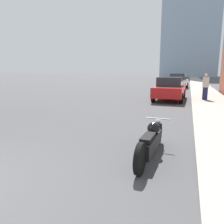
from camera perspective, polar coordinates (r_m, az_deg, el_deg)
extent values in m
cube|color=gray|center=(41.72, 21.20, 7.47)|extent=(2.26, 240.00, 0.15)
cylinder|color=black|center=(5.83, 11.95, -5.51)|extent=(0.13, 0.62, 0.62)
cylinder|color=black|center=(4.17, 7.34, -12.02)|extent=(0.13, 0.62, 0.62)
cube|color=black|center=(4.99, 10.06, -8.01)|extent=(0.32, 1.38, 0.32)
sphere|color=black|center=(5.16, 10.81, -4.24)|extent=(0.30, 0.30, 0.30)
cube|color=black|center=(4.65, 9.36, -6.66)|extent=(0.25, 0.64, 0.10)
sphere|color=silver|center=(5.78, 12.12, -2.45)|extent=(0.16, 0.16, 0.16)
cylinder|color=silver|center=(5.64, 11.93, -1.71)|extent=(0.62, 0.07, 0.04)
cube|color=red|center=(14.94, 14.84, 5.40)|extent=(1.88, 4.27, 0.62)
cube|color=#23282D|center=(14.90, 14.95, 7.69)|extent=(1.55, 2.07, 0.57)
cylinder|color=black|center=(16.37, 12.39, 4.86)|extent=(0.22, 0.64, 0.63)
cylinder|color=black|center=(16.21, 18.23, 4.51)|extent=(0.22, 0.64, 0.63)
cylinder|color=black|center=(13.80, 10.74, 3.87)|extent=(0.22, 0.64, 0.63)
cylinder|color=black|center=(13.61, 17.66, 3.46)|extent=(0.22, 0.64, 0.63)
cube|color=silver|center=(25.71, 16.88, 7.34)|extent=(2.18, 4.07, 0.61)
cube|color=#23282D|center=(25.69, 16.96, 8.81)|extent=(1.70, 2.02, 0.71)
cylinder|color=black|center=(27.06, 15.44, 6.91)|extent=(0.26, 0.62, 0.60)
cylinder|color=black|center=(26.82, 19.03, 6.68)|extent=(0.26, 0.62, 0.60)
cylinder|color=black|center=(24.67, 14.47, 6.63)|extent=(0.26, 0.62, 0.60)
cylinder|color=black|center=(24.42, 18.40, 6.38)|extent=(0.26, 0.62, 0.60)
cube|color=#1E2347|center=(14.75, 23.12, 4.47)|extent=(0.29, 0.20, 0.76)
cube|color=beige|center=(14.70, 23.32, 7.11)|extent=(0.36, 0.20, 0.60)
sphere|color=tan|center=(14.69, 23.44, 8.72)|extent=(0.22, 0.22, 0.22)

